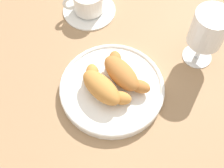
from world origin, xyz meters
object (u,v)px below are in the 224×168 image
(coffee_cup_near, at_px, (88,4))
(juice_glass_right, at_px, (208,31))
(croissant_small, at_px, (124,74))
(pastry_plate, at_px, (112,88))
(croissant_large, at_px, (102,87))

(coffee_cup_near, bearing_deg, juice_glass_right, 5.73)
(croissant_small, height_order, coffee_cup_near, croissant_small)
(pastry_plate, xyz_separation_m, croissant_small, (0.01, 0.03, 0.03))
(croissant_small, bearing_deg, juice_glass_right, 57.58)
(pastry_plate, bearing_deg, juice_glass_right, 59.50)
(croissant_small, distance_m, coffee_cup_near, 0.23)
(croissant_large, xyz_separation_m, croissant_small, (0.02, 0.05, 0.00))
(croissant_small, xyz_separation_m, juice_glass_right, (0.10, 0.16, 0.05))
(coffee_cup_near, distance_m, juice_glass_right, 0.31)
(croissant_small, bearing_deg, pastry_plate, -108.52)
(pastry_plate, height_order, juice_glass_right, juice_glass_right)
(croissant_large, xyz_separation_m, coffee_cup_near, (-0.18, 0.18, -0.02))
(pastry_plate, relative_size, juice_glass_right, 1.62)
(juice_glass_right, bearing_deg, pastry_plate, -120.50)
(pastry_plate, xyz_separation_m, croissant_large, (-0.01, -0.02, 0.03))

